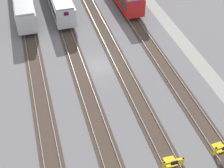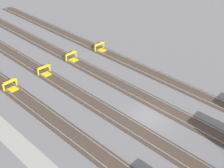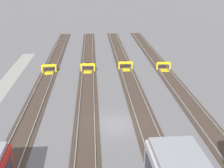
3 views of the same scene
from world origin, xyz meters
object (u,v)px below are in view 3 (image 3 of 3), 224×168
at_px(bumper_stop_nearest_track, 49,69).
at_px(bumper_stop_middle_track, 126,66).
at_px(bumper_stop_near_inner_track, 88,68).
at_px(bumper_stop_far_inner_track, 164,67).

distance_m(bumper_stop_nearest_track, bumper_stop_middle_track, 10.40).
height_order(bumper_stop_near_inner_track, bumper_stop_far_inner_track, same).
bearing_deg(bumper_stop_far_inner_track, bumper_stop_middle_track, -96.19).
bearing_deg(bumper_stop_far_inner_track, bumper_stop_near_inner_track, -89.62).
xyz_separation_m(bumper_stop_near_inner_track, bumper_stop_middle_track, (-0.63, 5.20, 0.00)).
bearing_deg(bumper_stop_near_inner_track, bumper_stop_far_inner_track, 90.38).
bearing_deg(bumper_stop_nearest_track, bumper_stop_near_inner_track, 91.69).
relative_size(bumper_stop_near_inner_track, bumper_stop_far_inner_track, 1.00).
distance_m(bumper_stop_nearest_track, bumper_stop_far_inner_track, 15.56).
bearing_deg(bumper_stop_near_inner_track, bumper_stop_nearest_track, -88.31).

